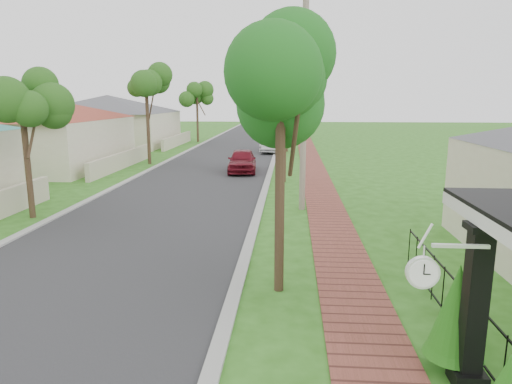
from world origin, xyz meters
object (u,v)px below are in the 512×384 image
at_px(porch_post, 474,315).
at_px(parked_car_red, 242,161).
at_px(utility_pole, 304,88).
at_px(station_clock, 425,270).
at_px(parked_car_white, 273,144).
at_px(near_tree, 281,89).

height_order(porch_post, parked_car_red, porch_post).
bearing_deg(utility_pole, station_clock, -83.07).
bearing_deg(parked_car_red, parked_car_white, 78.35).
bearing_deg(station_clock, porch_post, 24.81).
relative_size(near_tree, utility_pole, 0.61).
bearing_deg(parked_car_red, porch_post, -78.41).
bearing_deg(porch_post, parked_car_white, 97.79).
xyz_separation_m(parked_car_red, station_clock, (4.68, -20.40, 1.28)).
height_order(parked_car_white, station_clock, station_clock).
xyz_separation_m(parked_car_white, station_clock, (3.28, -30.72, 1.25)).
height_order(parked_car_red, station_clock, station_clock).
bearing_deg(station_clock, utility_pole, 96.93).
relative_size(porch_post, utility_pole, 0.28).
xyz_separation_m(porch_post, parked_car_red, (-5.55, 20.00, -0.45)).
relative_size(porch_post, near_tree, 0.45).
distance_m(utility_pole, station_clock, 11.79).
height_order(parked_car_white, utility_pole, utility_pole).
xyz_separation_m(near_tree, station_clock, (2.07, -3.65, -2.49)).
xyz_separation_m(porch_post, utility_pole, (-2.25, 11.00, 3.52)).
xyz_separation_m(porch_post, parked_car_white, (-4.15, 30.32, -0.42)).
xyz_separation_m(utility_pole, station_clock, (1.38, -11.40, -2.69)).
relative_size(porch_post, station_clock, 2.35).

